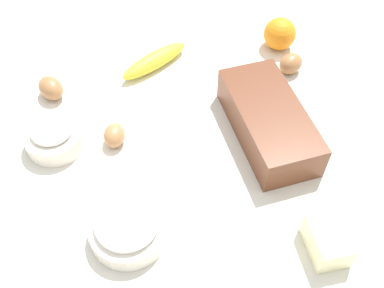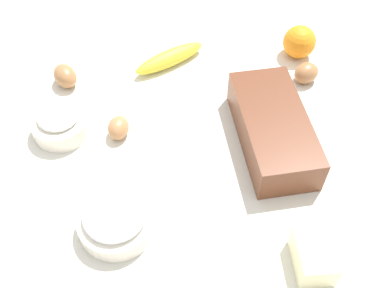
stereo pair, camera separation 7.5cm
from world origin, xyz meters
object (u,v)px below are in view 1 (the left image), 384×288
(egg_loose, at_px, (114,135))
(orange_fruit, at_px, (280,34))
(loaf_pan, at_px, (268,120))
(sugar_bowl, at_px, (128,227))
(egg_near_butter, at_px, (51,88))
(flour_bowl, at_px, (54,136))
(egg_beside_bowl, at_px, (291,64))
(butter_block, at_px, (328,240))
(banana, at_px, (154,61))

(egg_loose, bearing_deg, orange_fruit, 115.74)
(loaf_pan, xyz_separation_m, sugar_bowl, (0.17, -0.33, -0.01))
(loaf_pan, distance_m, orange_fruit, 0.30)
(sugar_bowl, distance_m, egg_loose, 0.23)
(orange_fruit, bearing_deg, sugar_bowl, -45.69)
(sugar_bowl, xyz_separation_m, egg_near_butter, (-0.40, -0.12, -0.01))
(flour_bowl, relative_size, orange_fruit, 1.51)
(egg_beside_bowl, bearing_deg, orange_fruit, 176.86)
(butter_block, relative_size, egg_loose, 1.56)
(orange_fruit, distance_m, butter_block, 0.56)
(flour_bowl, distance_m, egg_loose, 0.13)
(loaf_pan, height_order, egg_beside_bowl, loaf_pan)
(banana, bearing_deg, egg_loose, -30.50)
(butter_block, relative_size, egg_near_butter, 1.30)
(butter_block, bearing_deg, egg_loose, -135.37)
(flour_bowl, distance_m, egg_near_butter, 0.15)
(flour_bowl, height_order, orange_fruit, orange_fruit)
(sugar_bowl, xyz_separation_m, egg_loose, (-0.23, 0.01, -0.01))
(orange_fruit, distance_m, egg_loose, 0.50)
(banana, bearing_deg, egg_beside_bowl, 73.41)
(flour_bowl, bearing_deg, butter_block, 51.84)
(banana, height_order, egg_beside_bowl, egg_beside_bowl)
(flour_bowl, distance_m, orange_fruit, 0.60)
(loaf_pan, height_order, butter_block, loaf_pan)
(sugar_bowl, relative_size, banana, 0.74)
(egg_near_butter, bearing_deg, sugar_bowl, 16.27)
(flour_bowl, bearing_deg, egg_beside_bowl, 99.95)
(orange_fruit, height_order, egg_near_butter, orange_fruit)
(loaf_pan, bearing_deg, egg_beside_bowl, 141.82)
(banana, height_order, egg_loose, egg_loose)
(flour_bowl, bearing_deg, orange_fruit, 108.81)
(flour_bowl, relative_size, egg_beside_bowl, 1.97)
(egg_beside_bowl, distance_m, egg_loose, 0.46)
(sugar_bowl, bearing_deg, loaf_pan, 117.94)
(loaf_pan, height_order, banana, loaf_pan)
(flour_bowl, distance_m, egg_beside_bowl, 0.58)
(orange_fruit, height_order, egg_beside_bowl, orange_fruit)
(flour_bowl, distance_m, banana, 0.32)
(orange_fruit, relative_size, egg_beside_bowl, 1.30)
(egg_near_butter, bearing_deg, butter_block, 41.75)
(loaf_pan, height_order, sugar_bowl, loaf_pan)
(banana, distance_m, egg_near_butter, 0.25)
(egg_near_butter, relative_size, egg_loose, 1.20)
(butter_block, height_order, egg_beside_bowl, butter_block)
(loaf_pan, distance_m, sugar_bowl, 0.37)
(banana, bearing_deg, orange_fruit, 90.18)
(sugar_bowl, xyz_separation_m, butter_block, (0.11, 0.34, -0.00))
(sugar_bowl, bearing_deg, egg_near_butter, -163.73)
(butter_block, bearing_deg, orange_fruit, 167.92)
(sugar_bowl, bearing_deg, banana, 163.32)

